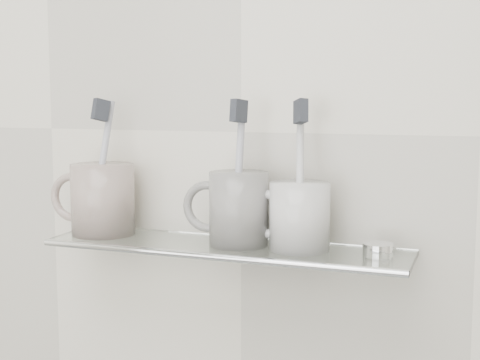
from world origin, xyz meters
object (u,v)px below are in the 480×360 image
at_px(mug_left, 103,199).
at_px(mug_right, 300,216).
at_px(shelf_glass, 225,247).
at_px(mug_center, 239,209).

bearing_deg(mug_left, mug_right, 16.50).
height_order(shelf_glass, mug_center, mug_center).
xyz_separation_m(mug_left, mug_right, (0.30, 0.00, -0.01)).
bearing_deg(mug_right, mug_center, -160.98).
xyz_separation_m(shelf_glass, mug_left, (-0.19, 0.00, 0.06)).
distance_m(shelf_glass, mug_right, 0.11).
bearing_deg(mug_center, mug_right, -8.65).
height_order(mug_left, mug_right, mug_left).
relative_size(mug_left, mug_right, 1.15).
height_order(mug_center, mug_right, mug_center).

